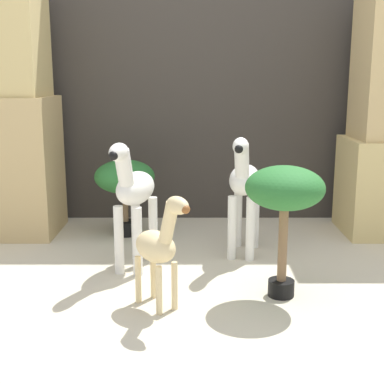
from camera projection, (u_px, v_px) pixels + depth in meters
The scene contains 7 objects.
ground_plane at pixel (204, 311), 2.39m from camera, with size 14.00×14.00×0.00m, color beige.
wall_back at pixel (200, 65), 3.75m from camera, with size 6.40×0.08×2.20m.
zebra_right at pixel (244, 186), 3.06m from camera, with size 0.25×0.48×0.71m.
zebra_left at pixel (133, 195), 2.83m from camera, with size 0.26×0.47×0.71m.
giraffe_figurine at pixel (159, 244), 2.36m from camera, with size 0.30×0.33×0.54m.
potted_palm_front at pixel (124, 180), 3.45m from camera, with size 0.39×0.39×0.50m.
potted_palm_back at pixel (284, 193), 2.45m from camera, with size 0.37×0.37×0.63m.
Camera 1 is at (-0.06, -2.22, 1.04)m, focal length 50.00 mm.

